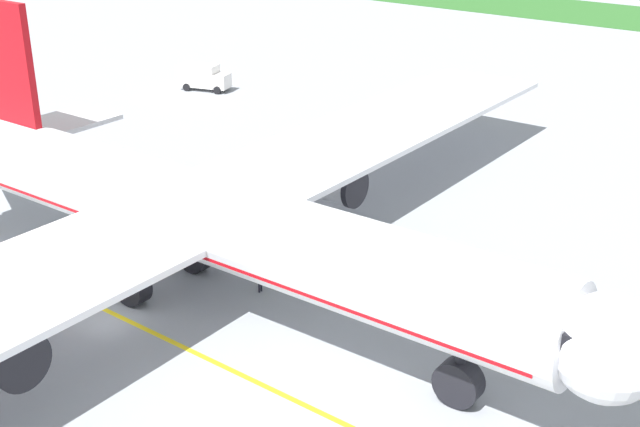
{
  "coord_description": "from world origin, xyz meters",
  "views": [
    {
      "loc": [
        36.3,
        -26.25,
        25.37
      ],
      "look_at": [
        5.31,
        13.69,
        3.64
      ],
      "focal_mm": 46.56,
      "sensor_mm": 36.0,
      "label": 1
    }
  ],
  "objects": [
    {
      "name": "ground_plane",
      "position": [
        0.0,
        0.0,
        0.0
      ],
      "size": [
        600.0,
        600.0,
        0.0
      ],
      "primitive_type": "plane",
      "color": "#9399A0",
      "rests_on": "ground"
    },
    {
      "name": "airliner_foreground",
      "position": [
        2.36,
        5.0,
        5.7
      ],
      "size": [
        54.65,
        87.32,
        16.79
      ],
      "color": "white",
      "rests_on": "ground"
    },
    {
      "name": "service_truck_baggage_loader",
      "position": [
        -33.57,
        41.31,
        1.63
      ],
      "size": [
        6.39,
        3.91,
        3.06
      ],
      "color": "white",
      "rests_on": "ground"
    },
    {
      "name": "apron_taxi_line",
      "position": [
        0.0,
        0.57,
        0.0
      ],
      "size": [
        280.0,
        0.36,
        0.01
      ],
      "primitive_type": "cube",
      "color": "yellow",
      "rests_on": "ground"
    },
    {
      "name": "ground_crew_marshaller_front",
      "position": [
        4.83,
        8.11,
        1.04
      ],
      "size": [
        0.26,
        0.6,
        1.72
      ],
      "color": "black",
      "rests_on": "ground"
    }
  ]
}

